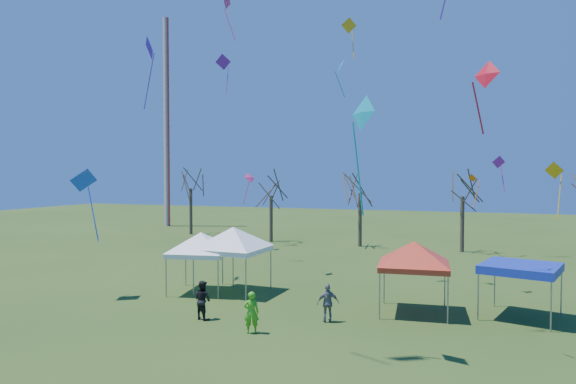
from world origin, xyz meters
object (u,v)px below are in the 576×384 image
at_px(tent_white_mid, 233,231).
at_px(person_green, 251,312).
at_px(radio_mast, 167,122).
at_px(tree_3, 463,177).
at_px(tent_white_west, 201,236).
at_px(tent_blue, 521,268).
at_px(person_grey, 328,303).
at_px(tree_1, 271,179).
at_px(tree_0, 191,172).
at_px(tree_2, 360,174).
at_px(tent_red, 414,246).
at_px(person_dark, 202,300).

xyz_separation_m(tent_white_mid, person_green, (3.71, -6.07, -2.42)).
height_order(radio_mast, tent_white_mid, radio_mast).
bearing_deg(radio_mast, person_green, -52.87).
height_order(tree_3, tent_white_west, tree_3).
relative_size(tent_white_mid, tent_blue, 1.23).
height_order(tent_white_west, person_grey, tent_white_west).
height_order(tree_3, tent_blue, tree_3).
relative_size(tree_1, tent_white_mid, 1.65).
bearing_deg(tree_0, tent_white_west, -58.50).
distance_m(tree_3, tent_white_west, 23.59).
bearing_deg(tree_3, tree_2, 177.73).
distance_m(tent_white_west, tent_red, 11.11).
xyz_separation_m(radio_mast, tree_3, (34.03, -9.96, -6.42)).
distance_m(tree_0, tree_3, 27.09).
height_order(tent_white_mid, person_grey, tent_white_mid).
height_order(tent_white_west, tent_red, tent_red).
xyz_separation_m(tree_0, tent_red, (25.12, -23.31, -3.45)).
bearing_deg(person_dark, tent_blue, -142.02).
height_order(radio_mast, tree_0, radio_mast).
height_order(tree_1, tent_white_west, tree_1).
bearing_deg(person_green, radio_mast, -77.85).
distance_m(tent_white_mid, tent_red, 9.48).
xyz_separation_m(tree_2, person_dark, (-1.86, -24.38, -5.45)).
relative_size(tree_3, person_grey, 4.88).
distance_m(tree_0, person_dark, 32.53).
bearing_deg(tree_2, tree_3, -2.27).
bearing_deg(tent_white_west, radio_mast, 125.68).
distance_m(radio_mast, person_grey, 45.16).
distance_m(tree_2, person_grey, 23.84).
bearing_deg(person_grey, tent_white_west, -50.84).
xyz_separation_m(tent_blue, person_grey, (-7.74, -3.37, -1.37)).
relative_size(tent_white_west, person_dark, 2.45).
bearing_deg(tree_0, person_dark, -58.74).
xyz_separation_m(tree_0, tree_1, (10.08, -2.73, -0.70)).
distance_m(tree_0, tent_white_west, 27.06).
relative_size(tree_3, tent_red, 1.86).
relative_size(tree_0, tent_blue, 2.27).
xyz_separation_m(tent_red, person_green, (-5.72, -5.15, -2.21)).
distance_m(tent_white_west, person_green, 8.05).
bearing_deg(tent_white_mid, person_dark, -79.43).
height_order(tent_red, tent_blue, tent_red).
distance_m(tree_1, tent_white_west, 20.71).
bearing_deg(tent_blue, person_green, -150.07).
distance_m(tree_0, person_grey, 34.40).
bearing_deg(tent_blue, radio_mast, 141.51).
relative_size(tent_red, person_green, 2.57).
relative_size(tree_0, person_green, 5.10).
relative_size(tree_2, person_dark, 4.88).
bearing_deg(tree_2, person_green, -87.92).
height_order(tree_2, person_green, tree_2).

